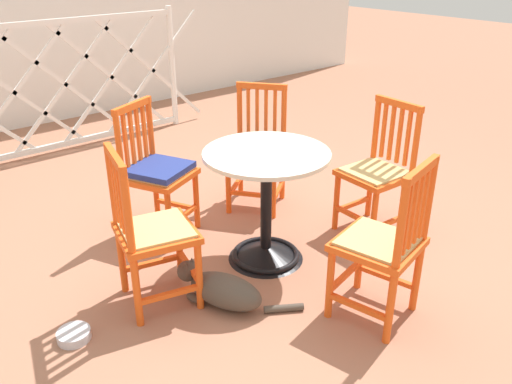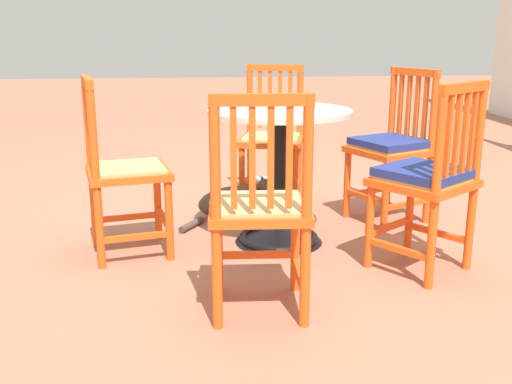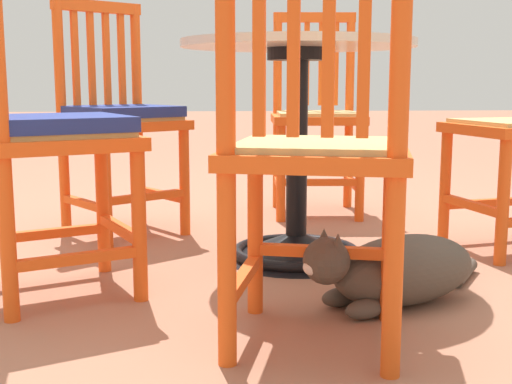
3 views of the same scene
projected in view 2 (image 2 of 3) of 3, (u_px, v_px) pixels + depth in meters
name	position (u px, v px, depth m)	size (l,w,h in m)	color
ground_plane	(295.00, 242.00, 3.28)	(24.00, 24.00, 0.00)	#A36B51
cafe_table	(279.00, 192.00, 3.22)	(0.76, 0.76, 0.73)	black
orange_chair_tucked_in	(392.00, 148.00, 3.57)	(0.53, 0.53, 0.91)	#EA5619
orange_chair_facing_out	(272.00, 140.00, 3.92)	(0.49, 0.49, 0.91)	#EA5619
orange_chair_near_fence	(122.00, 172.00, 3.02)	(0.48, 0.48, 0.91)	#EA5619
orange_chair_by_planter	(259.00, 211.00, 2.37)	(0.42, 0.42, 0.91)	#EA5619
orange_chair_at_corner	(427.00, 180.00, 2.80)	(0.56, 0.56, 0.91)	#EA5619
tabby_cat	(237.00, 201.00, 3.73)	(0.49, 0.63, 0.23)	#4C4238
pet_water_bowl	(261.00, 182.00, 4.50)	(0.17, 0.17, 0.05)	silver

